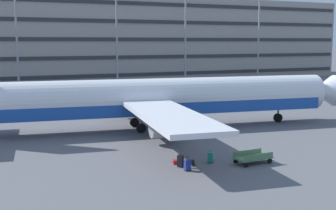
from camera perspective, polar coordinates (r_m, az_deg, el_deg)
name	(u,v)px	position (r m, az deg, el deg)	size (l,w,h in m)	color
ground_plane	(158,125)	(45.26, -1.30, -2.55)	(600.00, 600.00, 0.00)	#5B5B60
terminal_structure	(57,39)	(97.15, -14.07, 8.15)	(131.71, 21.18, 17.72)	gray
airliner	(148,99)	(42.60, -2.60, 0.76)	(41.75, 34.03, 10.25)	silver
light_mast_center_left	(16,20)	(79.76, -18.90, 10.24)	(1.80, 0.50, 20.53)	gray
light_mast_center_right	(117,22)	(83.32, -6.60, 10.54)	(1.80, 0.50, 20.63)	gray
light_mast_right	(186,20)	(88.63, 2.26, 10.82)	(1.80, 0.50, 21.79)	gray
light_mast_far_right	(259,11)	(97.70, 11.61, 11.69)	(1.80, 0.50, 26.05)	gray
suitcase_black	(178,162)	(31.00, 1.28, -7.30)	(0.78, 0.61, 0.27)	#B21E23
suitcase_small	(180,161)	(30.11, 1.59, -7.16)	(0.41, 0.46, 0.93)	black
suitcase_laid_flat	(188,165)	(29.34, 2.51, -7.66)	(0.44, 0.30, 0.94)	navy
suitcase_silver	(210,157)	(31.35, 5.44, -6.68)	(0.46, 0.44, 0.87)	#147266
backpack_teal	(193,163)	(30.41, 3.25, -7.43)	(0.35, 0.38, 0.52)	black
baggage_cart	(253,157)	(31.57, 10.80, -6.61)	(3.34, 1.48, 0.82)	#4C724C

